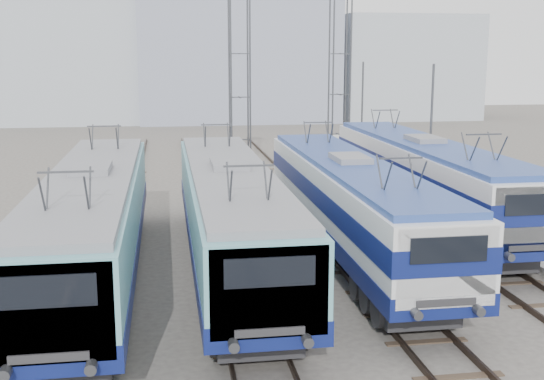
{
  "coord_description": "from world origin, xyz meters",
  "views": [
    {
      "loc": [
        -4.34,
        -17.91,
        7.39
      ],
      "look_at": [
        -0.44,
        7.0,
        2.41
      ],
      "focal_mm": 45.0,
      "sensor_mm": 36.0,
      "label": 1
    }
  ],
  "objects_px": {
    "locomotive_far_left": "(93,217)",
    "locomotive_center_left": "(230,210)",
    "catenary_tower_west": "(239,69)",
    "catenary_tower_east": "(340,68)",
    "mast_mid": "(431,136)",
    "mast_rear": "(362,115)",
    "locomotive_center_right": "(351,199)",
    "locomotive_far_right": "(425,174)"
  },
  "relations": [
    {
      "from": "locomotive_center_left",
      "to": "mast_mid",
      "type": "relative_size",
      "value": 2.58
    },
    {
      "from": "mast_mid",
      "to": "catenary_tower_east",
      "type": "bearing_deg",
      "value": 101.86
    },
    {
      "from": "locomotive_center_left",
      "to": "mast_rear",
      "type": "xyz_separation_m",
      "value": [
        10.85,
        21.44,
        1.25
      ]
    },
    {
      "from": "locomotive_center_left",
      "to": "catenary_tower_west",
      "type": "bearing_deg",
      "value": 82.65
    },
    {
      "from": "catenary_tower_west",
      "to": "mast_mid",
      "type": "xyz_separation_m",
      "value": [
        8.6,
        -8.0,
        -3.14
      ]
    },
    {
      "from": "locomotive_far_left",
      "to": "catenary_tower_west",
      "type": "bearing_deg",
      "value": 69.4
    },
    {
      "from": "locomotive_far_right",
      "to": "catenary_tower_east",
      "type": "bearing_deg",
      "value": 91.02
    },
    {
      "from": "locomotive_far_right",
      "to": "catenary_tower_west",
      "type": "relative_size",
      "value": 1.53
    },
    {
      "from": "locomotive_center_left",
      "to": "locomotive_far_right",
      "type": "xyz_separation_m",
      "value": [
        9.0,
        5.33,
        0.09
      ]
    },
    {
      "from": "locomotive_center_right",
      "to": "catenary_tower_west",
      "type": "bearing_deg",
      "value": 97.82
    },
    {
      "from": "locomotive_center_left",
      "to": "catenary_tower_west",
      "type": "relative_size",
      "value": 1.5
    },
    {
      "from": "catenary_tower_west",
      "to": "locomotive_far_right",
      "type": "bearing_deg",
      "value": -60.86
    },
    {
      "from": "catenary_tower_east",
      "to": "mast_mid",
      "type": "xyz_separation_m",
      "value": [
        2.1,
        -10.0,
        -3.14
      ]
    },
    {
      "from": "catenary_tower_east",
      "to": "catenary_tower_west",
      "type": "bearing_deg",
      "value": -162.9
    },
    {
      "from": "locomotive_far_left",
      "to": "catenary_tower_east",
      "type": "distance_m",
      "value": 24.35
    },
    {
      "from": "locomotive_far_right",
      "to": "mast_mid",
      "type": "bearing_deg",
      "value": 65.75
    },
    {
      "from": "mast_mid",
      "to": "locomotive_far_left",
      "type": "bearing_deg",
      "value": -147.04
    },
    {
      "from": "locomotive_center_left",
      "to": "mast_rear",
      "type": "distance_m",
      "value": 24.06
    },
    {
      "from": "locomotive_far_left",
      "to": "mast_rear",
      "type": "bearing_deg",
      "value": 55.04
    },
    {
      "from": "locomotive_center_left",
      "to": "mast_rear",
      "type": "relative_size",
      "value": 2.58
    },
    {
      "from": "catenary_tower_west",
      "to": "mast_mid",
      "type": "height_order",
      "value": "catenary_tower_west"
    },
    {
      "from": "locomotive_center_left",
      "to": "mast_mid",
      "type": "bearing_deg",
      "value": 41.03
    },
    {
      "from": "catenary_tower_west",
      "to": "mast_mid",
      "type": "bearing_deg",
      "value": -42.93
    },
    {
      "from": "locomotive_far_left",
      "to": "mast_rear",
      "type": "relative_size",
      "value": 2.61
    },
    {
      "from": "mast_rear",
      "to": "locomotive_center_left",
      "type": "bearing_deg",
      "value": -116.84
    },
    {
      "from": "catenary_tower_west",
      "to": "mast_rear",
      "type": "distance_m",
      "value": 9.99
    },
    {
      "from": "catenary_tower_west",
      "to": "catenary_tower_east",
      "type": "bearing_deg",
      "value": 17.1
    },
    {
      "from": "locomotive_far_right",
      "to": "mast_rear",
      "type": "bearing_deg",
      "value": 83.45
    },
    {
      "from": "locomotive_center_right",
      "to": "catenary_tower_west",
      "type": "height_order",
      "value": "catenary_tower_west"
    },
    {
      "from": "locomotive_center_right",
      "to": "catenary_tower_west",
      "type": "distance_m",
      "value": 17.1
    },
    {
      "from": "locomotive_center_right",
      "to": "locomotive_far_right",
      "type": "distance_m",
      "value": 6.2
    },
    {
      "from": "locomotive_far_left",
      "to": "locomotive_center_left",
      "type": "height_order",
      "value": "locomotive_far_left"
    },
    {
      "from": "mast_mid",
      "to": "locomotive_center_right",
      "type": "bearing_deg",
      "value": -127.16
    },
    {
      "from": "mast_mid",
      "to": "mast_rear",
      "type": "relative_size",
      "value": 1.0
    },
    {
      "from": "locomotive_center_left",
      "to": "catenary_tower_west",
      "type": "height_order",
      "value": "catenary_tower_west"
    },
    {
      "from": "locomotive_center_left",
      "to": "locomotive_far_right",
      "type": "bearing_deg",
      "value": 30.65
    },
    {
      "from": "locomotive_far_left",
      "to": "catenary_tower_east",
      "type": "relative_size",
      "value": 1.52
    },
    {
      "from": "catenary_tower_east",
      "to": "mast_mid",
      "type": "distance_m",
      "value": 10.69
    },
    {
      "from": "locomotive_center_left",
      "to": "catenary_tower_west",
      "type": "xyz_separation_m",
      "value": [
        2.25,
        17.44,
        4.39
      ]
    },
    {
      "from": "locomotive_far_right",
      "to": "catenary_tower_east",
      "type": "xyz_separation_m",
      "value": [
        -0.25,
        14.11,
        4.3
      ]
    },
    {
      "from": "locomotive_center_right",
      "to": "catenary_tower_east",
      "type": "height_order",
      "value": "catenary_tower_east"
    },
    {
      "from": "locomotive_far_left",
      "to": "catenary_tower_west",
      "type": "xyz_separation_m",
      "value": [
        6.75,
        17.95,
        4.37
      ]
    }
  ]
}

